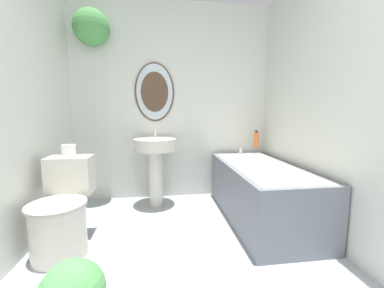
{
  "coord_description": "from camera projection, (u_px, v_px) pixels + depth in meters",
  "views": [
    {
      "loc": [
        -0.16,
        -0.3,
        1.08
      ],
      "look_at": [
        0.1,
        1.65,
        0.82
      ],
      "focal_mm": 22.0,
      "sensor_mm": 36.0,
      "label": 1
    }
  ],
  "objects": [
    {
      "name": "wall_right",
      "position": [
        346.0,
        97.0,
        1.78
      ],
      "size": [
        0.06,
        2.78,
        2.4
      ],
      "color": "silver",
      "rests_on": "ground_plane"
    },
    {
      "name": "pedestal_sink",
      "position": [
        155.0,
        156.0,
        2.7
      ],
      "size": [
        0.48,
        0.48,
        0.88
      ],
      "color": "beige",
      "rests_on": "ground_plane"
    },
    {
      "name": "toilet_paper_roll",
      "position": [
        69.0,
        151.0,
        1.98
      ],
      "size": [
        0.11,
        0.11,
        0.1
      ],
      "color": "white",
      "rests_on": "toilet"
    },
    {
      "name": "toilet",
      "position": [
        62.0,
        213.0,
        1.83
      ],
      "size": [
        0.42,
        0.62,
        0.71
      ],
      "color": "beige",
      "rests_on": "ground_plane"
    },
    {
      "name": "wall_back",
      "position": [
        162.0,
        93.0,
        2.89
      ],
      "size": [
        2.52,
        0.39,
        2.4
      ],
      "color": "silver",
      "rests_on": "ground_plane"
    },
    {
      "name": "bathtub",
      "position": [
        261.0,
        191.0,
        2.39
      ],
      "size": [
        0.69,
        1.46,
        0.63
      ],
      "color": "slate",
      "rests_on": "ground_plane"
    },
    {
      "name": "shampoo_bottle",
      "position": [
        256.0,
        140.0,
        2.96
      ],
      "size": [
        0.06,
        0.06,
        0.22
      ],
      "color": "#DB6633",
      "rests_on": "bathtub"
    }
  ]
}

